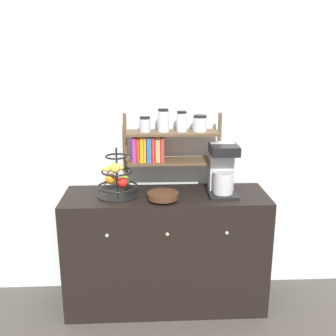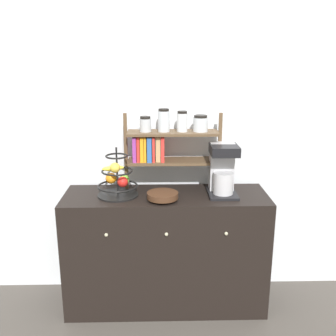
# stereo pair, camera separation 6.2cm
# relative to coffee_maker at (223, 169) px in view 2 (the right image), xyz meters

# --- Properties ---
(ground_plane) EXTENTS (12.00, 12.00, 0.00)m
(ground_plane) POSITION_rel_coffee_maker_xyz_m (-0.39, -0.25, -1.03)
(ground_plane) COLOR #47423D
(wall_back) EXTENTS (7.00, 0.05, 2.60)m
(wall_back) POSITION_rel_coffee_maker_xyz_m (-0.39, 0.26, 0.27)
(wall_back) COLOR silver
(wall_back) RESTS_ON ground_plane
(sideboard) EXTENTS (1.42, 0.48, 0.85)m
(sideboard) POSITION_rel_coffee_maker_xyz_m (-0.39, -0.02, -0.60)
(sideboard) COLOR black
(sideboard) RESTS_ON ground_plane
(coffee_maker) EXTENTS (0.20, 0.26, 0.35)m
(coffee_maker) POSITION_rel_coffee_maker_xyz_m (0.00, 0.00, 0.00)
(coffee_maker) COLOR black
(coffee_maker) RESTS_ON sideboard
(fruit_stand) EXTENTS (0.28, 0.28, 0.34)m
(fruit_stand) POSITION_rel_coffee_maker_xyz_m (-0.72, -0.02, -0.06)
(fruit_stand) COLOR black
(fruit_stand) RESTS_ON sideboard
(wooden_bowl) EXTENTS (0.21, 0.21, 0.06)m
(wooden_bowl) POSITION_rel_coffee_maker_xyz_m (-0.41, -0.13, -0.15)
(wooden_bowl) COLOR #422819
(wooden_bowl) RESTS_ON sideboard
(shelf_hutch) EXTENTS (0.68, 0.20, 0.58)m
(shelf_hutch) POSITION_rel_coffee_maker_xyz_m (-0.39, 0.10, 0.17)
(shelf_hutch) COLOR brown
(shelf_hutch) RESTS_ON sideboard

